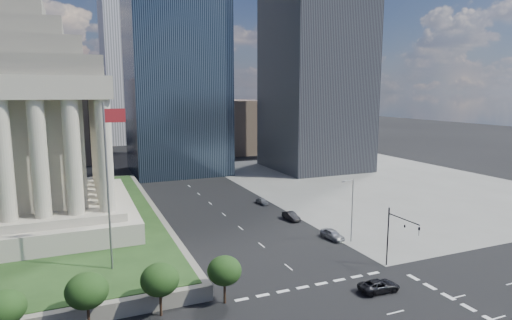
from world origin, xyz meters
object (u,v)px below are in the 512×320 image
street_lamp_north (351,207)px  parked_sedan_near (332,234)px  parked_sedan_far (262,201)px  traffic_signal_ne (398,232)px  parked_sedan_mid (291,216)px  flagpole (109,178)px  pickup_truck (379,286)px  war_memorial (11,103)px

street_lamp_north → parked_sedan_near: bearing=129.7°
parked_sedan_near → parked_sedan_far: 24.09m
traffic_signal_ne → street_lamp_north: (0.83, 11.30, 0.41)m
street_lamp_north → parked_sedan_mid: 15.04m
parked_sedan_mid → parked_sedan_far: parked_sedan_mid is taller
street_lamp_north → parked_sedan_near: street_lamp_north is taller
flagpole → traffic_signal_ne: 36.69m
pickup_truck → parked_sedan_far: bearing=-1.6°
street_lamp_north → pickup_truck: street_lamp_north is taller
street_lamp_north → parked_sedan_far: size_ratio=2.71×
parked_sedan_far → pickup_truck: bearing=-96.1°
parked_sedan_far → street_lamp_north: bearing=-84.1°
street_lamp_north → parked_sedan_far: street_lamp_north is taller
pickup_truck → parked_sedan_far: (3.33, 41.59, -0.06)m
street_lamp_north → pickup_truck: size_ratio=2.01×
war_memorial → traffic_signal_ne: war_memorial is taller
pickup_truck → parked_sedan_mid: 29.44m
parked_sedan_mid → flagpole: bearing=-158.4°
parked_sedan_near → parked_sedan_far: (-1.61, 24.03, -0.15)m
war_memorial → parked_sedan_far: bearing=4.2°
traffic_signal_ne → parked_sedan_far: traffic_signal_ne is taller
flagpole → parked_sedan_near: (33.33, 3.20, -12.33)m
pickup_truck → parked_sedan_near: size_ratio=1.08×
flagpole → parked_sedan_far: size_ratio=5.41×
flagpole → parked_sedan_far: (31.72, 27.23, -12.48)m
flagpole → war_memorial: bearing=116.9°
parked_sedan_mid → street_lamp_north: bearing=-80.5°
war_memorial → pickup_truck: (40.55, -38.35, -20.71)m
street_lamp_north → pickup_truck: 17.50m
traffic_signal_ne → parked_sedan_mid: (-2.31, 25.16, -4.53)m
parked_sedan_mid → parked_sedan_near: bearing=-86.9°
traffic_signal_ne → parked_sedan_far: (-2.61, 37.54, -4.62)m
traffic_signal_ne → parked_sedan_mid: bearing=95.2°
street_lamp_north → pickup_truck: (-6.77, -15.35, -4.97)m
flagpole → traffic_signal_ne: flagpole is taller
parked_sedan_near → parked_sedan_far: bearing=88.5°
parked_sedan_near → parked_sedan_mid: size_ratio=1.05×
flagpole → street_lamp_north: 35.95m
street_lamp_north → war_memorial: bearing=154.1°
parked_sedan_near → parked_sedan_mid: (-1.31, 11.66, -0.06)m
parked_sedan_near → traffic_signal_ne: bearing=-91.1°
war_memorial → street_lamp_north: size_ratio=3.90×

